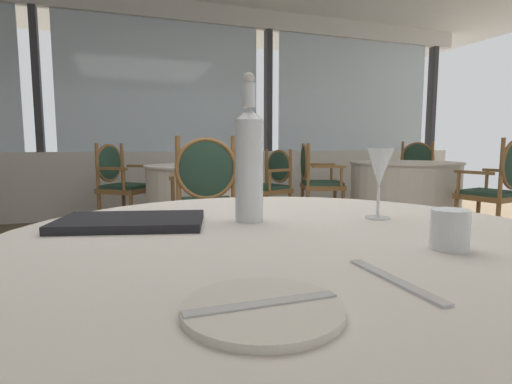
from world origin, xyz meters
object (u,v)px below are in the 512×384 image
dining_chair_0_0 (500,183)px  side_plate (263,308)px  wine_glass (379,170)px  dining_chair_2_0 (206,192)px  water_tumbler (450,229)px  dining_chair_0_2 (315,177)px  water_bottle (249,161)px  dining_chair_2_2 (120,179)px  menu_book (131,222)px  dining_chair_0_1 (416,171)px  dining_chair_2_1 (271,181)px

dining_chair_0_0 → side_plate: bearing=113.3°
wine_glass → dining_chair_2_0: size_ratio=0.19×
water_tumbler → dining_chair_0_2: bearing=65.7°
water_bottle → dining_chair_0_2: 3.69m
water_tumbler → dining_chair_2_2: size_ratio=0.08×
water_bottle → menu_book: water_bottle is taller
wine_glass → dining_chair_0_1: bearing=47.6°
dining_chair_2_1 → dining_chair_2_2: size_ratio=0.93×
dining_chair_0_2 → dining_chair_2_0: bearing=-125.5°
dining_chair_0_0 → dining_chair_0_2: bearing=29.9°
side_plate → dining_chair_2_2: bearing=91.6°
dining_chair_0_0 → dining_chair_2_0: bearing=73.5°
wine_glass → dining_chair_0_0: (2.77, 1.89, -0.29)m
dining_chair_2_2 → dining_chair_2_0: bearing=-30.1°
dining_chair_0_2 → dining_chair_2_0: (-1.55, -1.16, 0.02)m
wine_glass → dining_chair_0_2: (1.54, 3.25, -0.30)m
water_bottle → dining_chair_0_0: bearing=30.1°
water_bottle → dining_chair_2_1: bearing=67.5°
dining_chair_0_1 → dining_chair_2_0: size_ratio=0.99×
wine_glass → dining_chair_0_0: bearing=34.2°
water_tumbler → dining_chair_0_0: (2.84, 2.19, -0.20)m
water_tumbler → menu_book: size_ratio=0.22×
water_tumbler → wine_glass: bearing=77.5°
side_plate → dining_chair_2_0: 2.60m
water_bottle → dining_chair_2_1: (1.37, 3.31, -0.37)m
dining_chair_2_1 → wine_glass: bearing=51.9°
water_tumbler → dining_chair_0_0: 3.60m
side_plate → dining_chair_2_0: (0.49, 2.55, -0.16)m
dining_chair_0_2 → dining_chair_2_1: 0.52m
dining_chair_2_0 → dining_chair_2_2: (-0.60, 1.57, -0.02)m
menu_book → dining_chair_2_0: bearing=87.1°
dining_chair_0_1 → dining_chair_2_0: bearing=-17.4°
dining_chair_2_0 → dining_chair_0_2: bearing=-44.3°
dining_chair_0_0 → dining_chair_2_0: same height
dining_chair_2_1 → dining_chair_2_2: bearing=-30.1°
dining_chair_0_2 → dining_chair_2_2: 2.19m
dining_chair_2_0 → dining_chair_2_2: bearing=29.9°
menu_book → dining_chair_2_2: size_ratio=0.35×
dining_chair_0_2 → dining_chair_2_2: dining_chair_2_2 is taller
dining_chair_2_1 → dining_chair_0_2: bearing=142.2°
dining_chair_0_1 → dining_chair_0_2: (-1.79, -0.40, -0.00)m
water_tumbler → dining_chair_2_0: (0.06, 2.40, -0.19)m
wine_glass → dining_chair_0_2: bearing=64.7°
water_bottle → dining_chair_2_2: size_ratio=0.39×
dining_chair_2_0 → dining_chair_2_1: size_ratio=1.13×
water_bottle → water_tumbler: 0.49m
dining_chair_2_1 → dining_chair_2_0: bearing=30.2°
water_bottle → menu_book: size_ratio=1.10×
dining_chair_0_2 → dining_chair_2_1: dining_chair_0_2 is taller
dining_chair_2_2 → wine_glass: bearing=-41.6°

